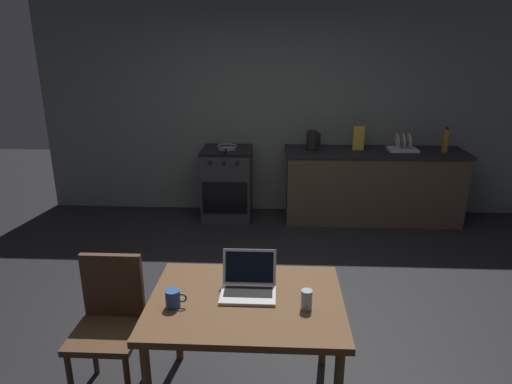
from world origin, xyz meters
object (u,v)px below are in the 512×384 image
(stove_oven, at_px, (227,183))
(coffee_mug, at_px, (173,298))
(chair, at_px, (110,317))
(drinking_glass, at_px, (307,299))
(bottle, at_px, (446,140))
(dish_rack, at_px, (403,147))
(laptop, at_px, (249,285))
(electric_kettle, at_px, (312,140))
(cereal_box, at_px, (358,138))
(frying_pan, at_px, (227,147))
(dining_table, at_px, (246,310))

(stove_oven, relative_size, coffee_mug, 7.40)
(coffee_mug, bearing_deg, chair, 157.74)
(chair, distance_m, drinking_glass, 1.23)
(bottle, height_order, dish_rack, bottle)
(bottle, bearing_deg, chair, -135.24)
(laptop, xyz_separation_m, bottle, (2.14, 2.98, 0.27))
(electric_kettle, relative_size, cereal_box, 0.82)
(laptop, bearing_deg, frying_pan, 87.08)
(drinking_glass, bearing_deg, electric_kettle, 85.60)
(chair, relative_size, bottle, 2.99)
(bottle, bearing_deg, coffee_mug, -128.86)
(dining_table, xyz_separation_m, laptop, (0.01, 0.08, 0.12))
(stove_oven, xyz_separation_m, coffee_mug, (0.06, -3.20, 0.32))
(bottle, bearing_deg, cereal_box, 176.04)
(chair, bearing_deg, dining_table, -3.48)
(coffee_mug, distance_m, dish_rack, 3.82)
(drinking_glass, bearing_deg, dining_table, 167.02)
(electric_kettle, distance_m, drinking_glass, 3.21)
(electric_kettle, distance_m, cereal_box, 0.55)
(bottle, bearing_deg, stove_oven, 178.95)
(dining_table, relative_size, drinking_glass, 9.90)
(stove_oven, height_order, dining_table, stove_oven)
(frying_pan, bearing_deg, chair, -97.60)
(electric_kettle, height_order, frying_pan, electric_kettle)
(laptop, distance_m, dish_rack, 3.46)
(coffee_mug, height_order, drinking_glass, drinking_glass)
(dining_table, xyz_separation_m, cereal_box, (1.14, 3.13, 0.40))
(electric_kettle, height_order, dish_rack, electric_kettle)
(laptop, relative_size, frying_pan, 0.77)
(electric_kettle, height_order, cereal_box, cereal_box)
(laptop, xyz_separation_m, cereal_box, (1.13, 3.05, 0.28))
(laptop, xyz_separation_m, frying_pan, (-0.46, 3.00, 0.16))
(coffee_mug, relative_size, drinking_glass, 1.07)
(stove_oven, distance_m, dining_table, 3.15)
(dining_table, bearing_deg, electric_kettle, 79.37)
(stove_oven, height_order, bottle, bottle)
(laptop, height_order, bottle, bottle)
(dining_table, distance_m, laptop, 0.14)
(cereal_box, bearing_deg, coffee_mug, -115.41)
(frying_pan, bearing_deg, bottle, -0.46)
(dish_rack, bearing_deg, drinking_glass, -112.57)
(laptop, relative_size, dish_rack, 0.94)
(laptop, distance_m, coffee_mug, 0.44)
(chair, distance_m, dish_rack, 3.96)
(bottle, xyz_separation_m, coffee_mug, (-2.54, -3.16, -0.27))
(chair, bearing_deg, stove_oven, 85.16)
(chair, height_order, drinking_glass, chair)
(stove_oven, height_order, drinking_glass, stove_oven)
(dining_table, height_order, drinking_glass, drinking_glass)
(stove_oven, height_order, frying_pan, frying_pan)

